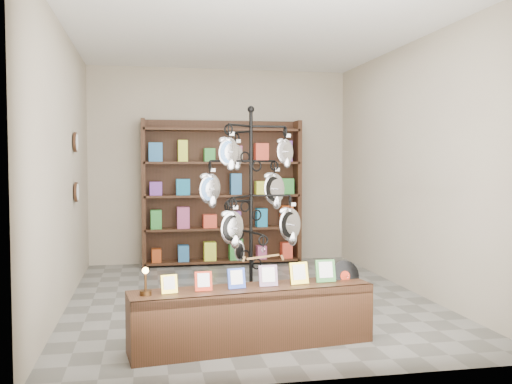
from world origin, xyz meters
TOP-DOWN VIEW (x-y plane):
  - ground at (0.00, 0.00)m, footprint 5.00×5.00m
  - room_envelope at (0.00, 0.00)m, footprint 5.00×5.00m
  - display_tree at (-0.12, -0.78)m, footprint 1.16×1.16m
  - front_shelf at (-0.27, -1.67)m, footprint 2.10×0.68m
  - back_shelving at (0.00, 2.30)m, footprint 2.42×0.36m
  - wall_clocks at (-1.97, 0.80)m, footprint 0.03×0.24m

SIDE VIEW (x-z plane):
  - ground at x=0.00m, z-range 0.00..0.00m
  - front_shelf at x=-0.27m, z-range -0.11..0.62m
  - back_shelving at x=0.00m, z-range -0.07..2.13m
  - display_tree at x=-0.12m, z-range 0.16..2.28m
  - wall_clocks at x=-1.97m, z-range 1.08..1.92m
  - room_envelope at x=0.00m, z-range -0.65..4.35m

